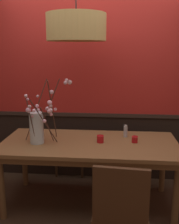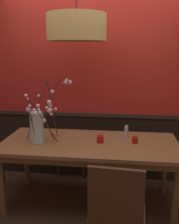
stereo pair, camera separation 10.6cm
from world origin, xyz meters
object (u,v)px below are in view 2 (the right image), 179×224
at_px(vase_with_blossoms, 39,125).
at_px(chair_far_side_right, 116,140).
at_px(dining_table, 90,149).
at_px(chair_far_side_left, 74,137).
at_px(condiment_bottle, 126,132).
at_px(candle_holder_nearer_edge, 135,140).
at_px(chair_near_side_right, 117,209).
at_px(pendant_lamp, 76,27).
at_px(candle_holder_nearer_center, 100,139).

bearing_deg(vase_with_blossoms, chair_far_side_right, 47.69).
bearing_deg(dining_table, chair_far_side_left, 111.36).
height_order(chair_far_side_left, vase_with_blossoms, vase_with_blossoms).
bearing_deg(condiment_bottle, candle_holder_nearer_edge, -63.99).
bearing_deg(vase_with_blossoms, chair_near_side_right, -41.92).
bearing_deg(pendant_lamp, chair_far_side_right, 62.16).
bearing_deg(pendant_lamp, candle_holder_nearer_edge, -0.97).
bearing_deg(candle_holder_nearer_center, chair_far_side_left, 117.89).
height_order(chair_near_side_right, candle_holder_nearer_center, chair_near_side_right).
distance_m(chair_far_side_right, chair_far_side_left, 0.63).
xyz_separation_m(chair_near_side_right, pendant_lamp, (-0.48, 0.92, 1.49)).
bearing_deg(chair_near_side_right, candle_holder_nearer_edge, 79.32).
xyz_separation_m(vase_with_blossoms, candle_holder_nearer_edge, (1.07, 0.11, -0.17)).
bearing_deg(condiment_bottle, candle_holder_nearer_center, -142.39).
bearing_deg(candle_holder_nearer_edge, condiment_bottle, 116.01).
distance_m(chair_far_side_right, condiment_bottle, 0.72).
bearing_deg(chair_far_side_left, chair_far_side_right, -3.33).
relative_size(chair_far_side_right, pendant_lamp, 0.91).
distance_m(vase_with_blossoms, candle_holder_nearer_edge, 1.09).
height_order(chair_near_side_right, vase_with_blossoms, vase_with_blossoms).
bearing_deg(candle_holder_nearer_center, chair_near_side_right, -76.42).
relative_size(chair_far_side_left, candle_holder_nearer_center, 11.06).
xyz_separation_m(chair_far_side_right, chair_far_side_left, (-0.63, 0.04, 0.00)).
height_order(condiment_bottle, pendant_lamp, pendant_lamp).
relative_size(chair_far_side_right, chair_near_side_right, 0.97).
bearing_deg(candle_holder_nearer_edge, pendant_lamp, 179.03).
height_order(chair_far_side_right, chair_far_side_left, chair_far_side_left).
xyz_separation_m(dining_table, chair_far_side_right, (0.29, 0.85, -0.18)).
xyz_separation_m(chair_far_side_right, condiment_bottle, (0.13, -0.63, 0.33)).
height_order(dining_table, candle_holder_nearer_edge, candle_holder_nearer_edge).
relative_size(candle_holder_nearer_edge, pendant_lamp, 0.07).
relative_size(vase_with_blossoms, candle_holder_nearer_edge, 9.93).
distance_m(chair_near_side_right, vase_with_blossoms, 1.29).
xyz_separation_m(chair_far_side_right, chair_near_side_right, (0.05, -1.73, 0.01)).
distance_m(chair_far_side_left, vase_with_blossoms, 1.09).
bearing_deg(dining_table, pendant_lamp, 163.27).
height_order(dining_table, chair_far_side_right, chair_far_side_right).
height_order(chair_near_side_right, pendant_lamp, pendant_lamp).
bearing_deg(condiment_bottle, dining_table, -151.18).
bearing_deg(condiment_bottle, chair_far_side_left, 138.88).
xyz_separation_m(chair_far_side_left, condiment_bottle, (0.76, -0.66, 0.32)).
xyz_separation_m(dining_table, candle_holder_nearer_center, (0.12, 0.00, 0.12)).
relative_size(dining_table, chair_far_side_left, 2.19).
relative_size(chair_far_side_right, candle_holder_nearer_edge, 12.44).
xyz_separation_m(vase_with_blossoms, candle_holder_nearer_center, (0.68, 0.08, -0.16)).
relative_size(dining_table, pendant_lamp, 2.01).
height_order(candle_holder_nearer_center, condiment_bottle, condiment_bottle).
bearing_deg(chair_far_side_left, condiment_bottle, -41.12).
bearing_deg(vase_with_blossoms, dining_table, 7.74).
relative_size(chair_near_side_right, candle_holder_nearer_edge, 12.79).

